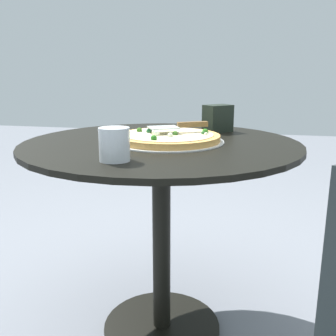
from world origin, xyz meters
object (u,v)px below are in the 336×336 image
(drinking_cup, at_px, (114,144))
(patio_table, at_px, (161,189))
(napkin_dispenser, at_px, (218,118))
(pizza_on_tray, at_px, (168,138))
(pizza_server, at_px, (179,126))

(drinking_cup, bearing_deg, patio_table, 80.10)
(patio_table, distance_m, napkin_dispenser, 0.39)
(patio_table, distance_m, pizza_on_tray, 0.19)
(pizza_on_tray, bearing_deg, napkin_dispenser, 61.33)
(patio_table, height_order, pizza_server, pizza_server)
(patio_table, distance_m, pizza_server, 0.23)
(pizza_on_tray, height_order, pizza_server, pizza_server)
(patio_table, height_order, pizza_on_tray, pizza_on_tray)
(patio_table, relative_size, pizza_server, 4.57)
(pizza_on_tray, xyz_separation_m, pizza_server, (0.03, 0.03, 0.04))
(napkin_dispenser, bearing_deg, drinking_cup, -154.74)
(pizza_on_tray, distance_m, napkin_dispenser, 0.30)
(napkin_dispenser, bearing_deg, pizza_server, -159.62)
(patio_table, bearing_deg, napkin_dispenser, 57.41)
(pizza_server, height_order, napkin_dispenser, napkin_dispenser)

